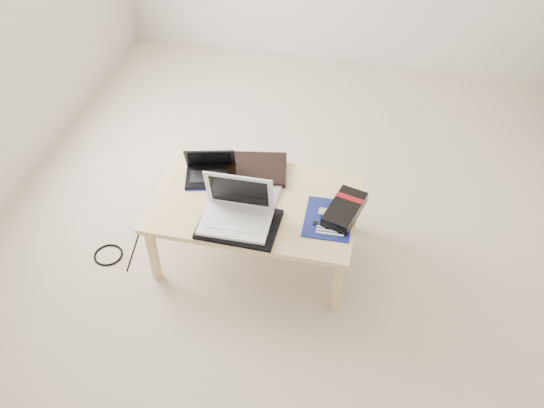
% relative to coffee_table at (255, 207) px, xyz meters
% --- Properties ---
extents(ground, '(4.00, 4.00, 0.00)m').
position_rel_coffee_table_xyz_m(ground, '(0.37, 0.25, -0.35)').
color(ground, '#BFB09A').
rests_on(ground, ground).
extents(coffee_table, '(1.10, 0.70, 0.40)m').
position_rel_coffee_table_xyz_m(coffee_table, '(0.00, 0.00, 0.00)').
color(coffee_table, '#D8B882').
rests_on(coffee_table, ground).
extents(book, '(0.38, 0.33, 0.03)m').
position_rel_coffee_table_xyz_m(book, '(-0.05, 0.24, 0.07)').
color(book, black).
rests_on(book, coffee_table).
extents(netbook, '(0.32, 0.26, 0.19)m').
position_rel_coffee_table_xyz_m(netbook, '(-0.29, 0.14, 0.09)').
color(netbook, black).
rests_on(netbook, coffee_table).
extents(tablet, '(0.22, 0.17, 0.01)m').
position_rel_coffee_table_xyz_m(tablet, '(-0.02, 0.05, 0.05)').
color(tablet, black).
rests_on(tablet, coffee_table).
extents(remote, '(0.06, 0.21, 0.02)m').
position_rel_coffee_table_xyz_m(remote, '(0.09, 0.05, 0.06)').
color(remote, '#A9AAAE').
rests_on(remote, coffee_table).
extents(neoprene_sleeve, '(0.41, 0.30, 0.02)m').
position_rel_coffee_table_xyz_m(neoprene_sleeve, '(-0.04, -0.20, 0.06)').
color(neoprene_sleeve, black).
rests_on(neoprene_sleeve, coffee_table).
extents(white_laptop, '(0.36, 0.26, 0.26)m').
position_rel_coffee_table_xyz_m(white_laptop, '(-0.05, -0.17, 0.12)').
color(white_laptop, white).
rests_on(white_laptop, neoprene_sleeve).
extents(motherboard, '(0.25, 0.31, 0.01)m').
position_rel_coffee_table_xyz_m(motherboard, '(0.41, -0.06, 0.05)').
color(motherboard, '#0B1049').
rests_on(motherboard, coffee_table).
extents(gpu_box, '(0.22, 0.32, 0.07)m').
position_rel_coffee_table_xyz_m(gpu_box, '(0.48, 0.00, 0.08)').
color(gpu_box, black).
rests_on(gpu_box, coffee_table).
extents(cable_coil, '(0.10, 0.10, 0.01)m').
position_rel_coffee_table_xyz_m(cable_coil, '(-0.14, 0.01, 0.05)').
color(cable_coil, black).
rests_on(cable_coil, coffee_table).
extents(floor_cable_coil, '(0.21, 0.21, 0.01)m').
position_rel_coffee_table_xyz_m(floor_cable_coil, '(-0.83, -0.22, -0.35)').
color(floor_cable_coil, black).
rests_on(floor_cable_coil, ground).
extents(floor_cable_trail, '(0.06, 0.34, 0.01)m').
position_rel_coffee_table_xyz_m(floor_cable_trail, '(-0.70, -0.15, -0.35)').
color(floor_cable_trail, black).
rests_on(floor_cable_trail, ground).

